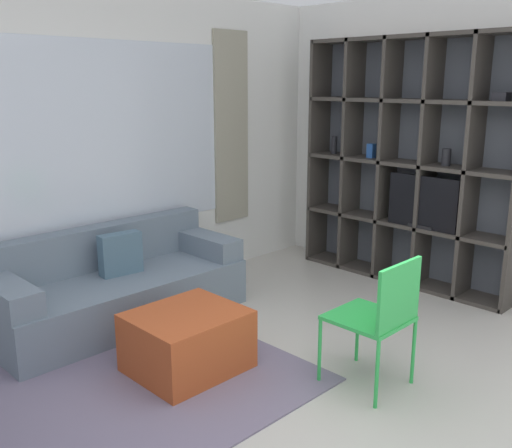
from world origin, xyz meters
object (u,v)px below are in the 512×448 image
couch_main (117,287)px  ottoman (187,341)px  folding_chair (380,312)px  shelving_unit (410,164)px

couch_main → ottoman: bearing=-96.4°
couch_main → ottoman: couch_main is taller
couch_main → folding_chair: size_ratio=2.36×
couch_main → ottoman: size_ratio=2.84×
shelving_unit → couch_main: shelving_unit is taller
shelving_unit → ottoman: 2.83m
folding_chair → shelving_unit: bearing=-153.0°
shelving_unit → ottoman: bearing=179.1°
ottoman → folding_chair: bearing=-55.2°
shelving_unit → folding_chair: 2.28m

